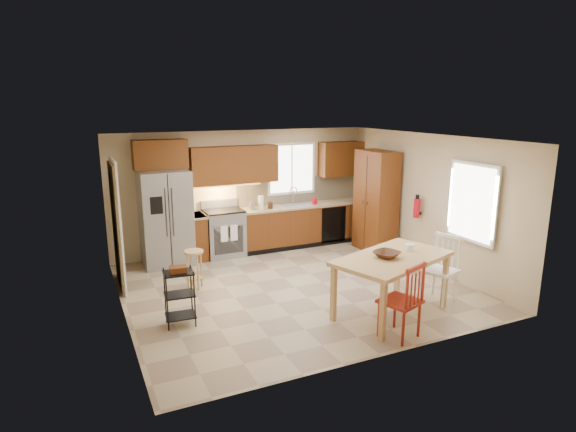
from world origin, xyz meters
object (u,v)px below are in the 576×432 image
Objects in this scene: range_stove at (224,233)px; soap_bottle at (315,200)px; table_bowl at (387,258)px; bar_stool at (194,269)px; dining_table at (391,285)px; chair_red at (400,300)px; chair_white at (440,269)px; table_jar at (410,249)px; refrigerator at (166,218)px; fire_extinguisher at (417,208)px; pantry at (376,201)px; utility_cart at (180,297)px.

range_stove is 2.10m from soap_bottle.
table_bowl reaches higher than bar_stool.
dining_table is 1.70× the size of chair_red.
chair_white is 0.69m from table_jar.
fire_extinguisher is (4.33, -1.98, 0.19)m from refrigerator.
soap_bottle is 0.09× the size of pantry.
chair_red is 1.28× the size of utility_cart.
pantry is 2.01× the size of chair_white.
fire_extinguisher reaches higher than chair_red.
fire_extinguisher is at bearing 48.10° from table_jar.
soap_bottle is 3.40m from bar_stool.
table_bowl is 0.55× the size of bar_stool.
refrigerator is at bearing -177.01° from range_stove.
fire_extinguisher reaches higher than table_bowl.
bar_stool is (-0.99, -1.51, -0.13)m from range_stove.
dining_table is at bearing -120.20° from pantry.
chair_red is 1.13m from table_jar.
range_stove is 4.34m from chair_white.
soap_bottle is (2.03, -0.08, 0.54)m from range_stove.
bar_stool is at bearing -172.48° from pantry.
range_stove is 1.12× the size of utility_cart.
chair_red is 0.78m from table_bowl.
chair_red is at bearing -76.33° from range_stove.
bar_stool is at bearing 172.81° from fire_extinguisher.
chair_red is (-2.12, -2.31, -0.58)m from fire_extinguisher.
soap_bottle is at bearing 136.55° from pantry.
range_stove is 3.19m from pantry.
pantry is at bearing 58.07° from table_bowl.
fire_extinguisher is at bearing 23.78° from dining_table.
table_bowl is 2.99m from utility_cart.
dining_table is (-1.57, -2.71, -0.62)m from pantry.
pantry is at bearing -14.56° from bar_stool.
chair_red is at bearing -134.15° from table_jar.
chair_red reaches higher than bar_stool.
refrigerator is at bearing 74.23° from bar_stool.
range_stove is at bearing 66.22° from utility_cart.
range_stove is 2.55× the size of table_bowl.
table_jar is (1.79, -3.58, 0.45)m from range_stove.
chair_red is 1.48m from chair_white.
refrigerator is 1.02× the size of dining_table.
pantry reaches higher than dining_table.
chair_white is 6.04× the size of table_jar.
bar_stool is (-2.05, 2.83, -0.19)m from chair_red.
refrigerator is 5.03m from chair_white.
utility_cart is at bearing -134.46° from bar_stool.
chair_white is at bearing 2.70° from table_bowl.
table_jar is at bearing -93.86° from soap_bottle.
fire_extinguisher is 3.19m from chair_red.
chair_red and chair_white have the same top height.
bar_stool is at bearing -123.25° from range_stove.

